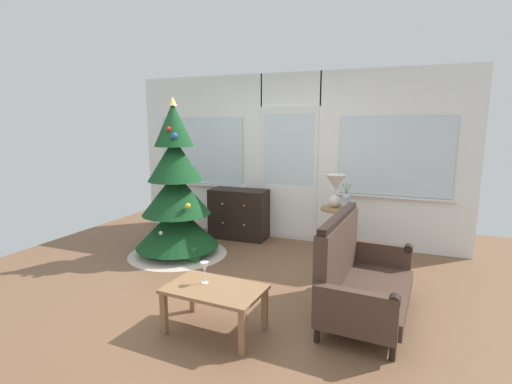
{
  "coord_description": "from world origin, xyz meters",
  "views": [
    {
      "loc": [
        1.71,
        -3.61,
        1.8
      ],
      "look_at": [
        0.05,
        0.55,
        1.0
      ],
      "focal_mm": 26.98,
      "sensor_mm": 36.0,
      "label": 1
    }
  ],
  "objects": [
    {
      "name": "coffee_table",
      "position": [
        0.22,
        -0.84,
        0.34
      ],
      "size": [
        0.87,
        0.57,
        0.4
      ],
      "color": "#8E6642",
      "rests_on": "ground"
    },
    {
      "name": "dresser_cabinet",
      "position": [
        -0.74,
        1.79,
        0.39
      ],
      "size": [
        0.91,
        0.46,
        0.78
      ],
      "color": "black",
      "rests_on": "ground"
    },
    {
      "name": "christmas_tree",
      "position": [
        -1.21,
        0.77,
        0.75
      ],
      "size": [
        1.37,
        1.37,
        2.15
      ],
      "color": "#4C331E",
      "rests_on": "ground"
    },
    {
      "name": "ground_plane",
      "position": [
        0.0,
        0.0,
        0.0
      ],
      "size": [
        6.76,
        6.76,
        0.0
      ],
      "primitive_type": "plane",
      "color": "brown"
    },
    {
      "name": "table_lamp",
      "position": [
        0.83,
        1.47,
        0.98
      ],
      "size": [
        0.28,
        0.28,
        0.44
      ],
      "color": "silver",
      "rests_on": "side_table"
    },
    {
      "name": "gift_box",
      "position": [
        -0.87,
        0.57,
        0.11
      ],
      "size": [
        0.21,
        0.19,
        0.21
      ],
      "primitive_type": "cube",
      "color": "#266633",
      "rests_on": "ground"
    },
    {
      "name": "settee_sofa",
      "position": [
        1.33,
        -0.05,
        0.38
      ],
      "size": [
        0.8,
        1.47,
        0.96
      ],
      "color": "black",
      "rests_on": "ground"
    },
    {
      "name": "flower_vase",
      "position": [
        0.99,
        1.37,
        0.81
      ],
      "size": [
        0.11,
        0.1,
        0.35
      ],
      "color": "#99ADBC",
      "rests_on": "side_table"
    },
    {
      "name": "back_wall_with_door",
      "position": [
        0.0,
        2.08,
        1.28
      ],
      "size": [
        5.2,
        0.14,
        2.55
      ],
      "color": "white",
      "rests_on": "ground"
    },
    {
      "name": "side_table",
      "position": [
        0.89,
        1.43,
        0.49
      ],
      "size": [
        0.5,
        0.48,
        0.69
      ],
      "color": "#8E6642",
      "rests_on": "ground"
    },
    {
      "name": "wine_glass",
      "position": [
        0.1,
        -0.79,
        0.55
      ],
      "size": [
        0.08,
        0.08,
        0.2
      ],
      "color": "silver",
      "rests_on": "coffee_table"
    }
  ]
}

